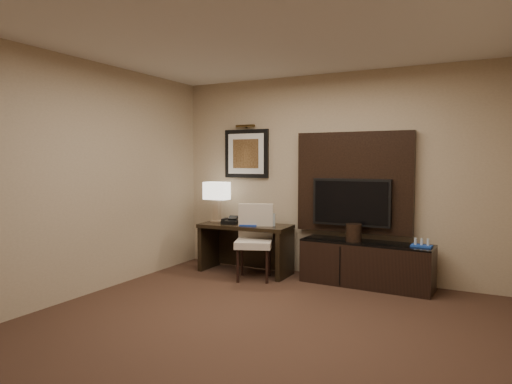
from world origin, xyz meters
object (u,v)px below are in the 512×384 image
Objects in this scene: credenza at (366,264)px; minibar_tray at (422,243)px; tv at (351,202)px; ice_bucket at (354,233)px; desk_chair at (254,243)px; desk at (246,249)px; desk_phone at (230,220)px; water_bottle at (273,220)px; table_lamp at (217,203)px.

minibar_tray reaches higher than credenza.
credenza is 1.60× the size of tv.
ice_bucket reaches higher than credenza.
desk_chair reaches higher than minibar_tray.
ice_bucket reaches higher than desk.
desk_phone is (-0.49, 0.21, 0.24)m from desk_chair.
ice_bucket reaches higher than minibar_tray.
water_bottle reaches higher than desk.
tv is at bearing -3.38° from desk_phone.
tv reaches higher than water_bottle.
desk is 1.65m from credenza.
table_lamp reaches higher than minibar_tray.
desk_chair is 4.46× the size of desk_phone.
desk is 2.31m from minibar_tray.
desk_chair is at bearing -164.61° from ice_bucket.
tv is at bearing 6.52° from desk.
desk is at bearing -175.39° from water_bottle.
table_lamp is at bearing 136.50° from desk_chair.
desk is at bearing -177.80° from minibar_tray.
desk_chair reaches higher than ice_bucket.
credenza is at bearing 3.11° from water_bottle.
table_lamp is (-2.15, -0.04, 0.67)m from credenza.
tv is 1.06m from water_bottle.
water_bottle reaches higher than desk_phone.
water_bottle is at bearing 43.78° from desk_chair.
desk is 0.40m from desk_chair.
minibar_tray is (2.03, 0.35, 0.11)m from desk_chair.
tv is at bearing 2.77° from desk_chair.
ice_bucket is at bearing -5.51° from desk_chair.
tv is (-0.23, 0.14, 0.74)m from credenza.
desk_phone reaches higher than ice_bucket.
desk_phone is (0.29, -0.11, -0.21)m from table_lamp.
tv is at bearing 151.23° from credenza.
desk is 0.45m from desk_phone.
ice_bucket is at bearing -63.61° from tv.
table_lamp reaches higher than ice_bucket.
ice_bucket is (2.00, 0.02, -0.28)m from table_lamp.
desk is at bearing 114.99° from desk_chair.
water_bottle is at bearing -174.56° from credenza.
tv is 1.93m from table_lamp.
desk_phone is at bearing 135.33° from desk_chair.
desk_chair is 0.43m from water_bottle.
desk is at bearing -177.08° from ice_bucket.
tv is 4.61× the size of desk_phone.
credenza is 2.98× the size of table_lamp.
ice_bucket is (1.49, 0.08, 0.32)m from desk.
tv reaches higher than credenza.
ice_bucket is at bearing -168.66° from credenza.
table_lamp is at bearing -176.63° from credenza.
tv is 1.68m from desk_phone.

